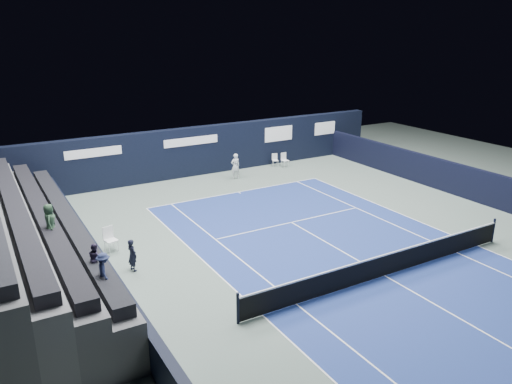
# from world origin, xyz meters

# --- Properties ---
(ground) EXTENTS (48.00, 48.00, 0.00)m
(ground) POSITION_xyz_m (0.00, 2.00, 0.00)
(ground) COLOR #56665D
(ground) RESTS_ON ground
(court_surface) EXTENTS (10.97, 23.77, 0.01)m
(court_surface) POSITION_xyz_m (0.00, 0.00, 0.00)
(court_surface) COLOR navy
(court_surface) RESTS_ON ground
(enclosure_wall_right) EXTENTS (0.30, 22.00, 1.80)m
(enclosure_wall_right) POSITION_xyz_m (10.50, 6.00, 0.90)
(enclosure_wall_right) COLOR black
(enclosure_wall_right) RESTS_ON ground
(folding_chair_back_a) EXTENTS (0.44, 0.42, 0.97)m
(folding_chair_back_a) POSITION_xyz_m (5.39, 15.24, 0.55)
(folding_chair_back_a) COLOR white
(folding_chair_back_a) RESTS_ON ground
(folding_chair_back_b) EXTENTS (0.48, 0.47, 0.86)m
(folding_chair_back_b) POSITION_xyz_m (4.94, 15.73, 0.49)
(folding_chair_back_b) COLOR silver
(folding_chair_back_b) RESTS_ON ground
(line_judge_chair) EXTENTS (0.58, 0.57, 1.09)m
(line_judge_chair) POSITION_xyz_m (-8.48, 7.59, 0.62)
(line_judge_chair) COLOR white
(line_judge_chair) RESTS_ON ground
(line_judge) EXTENTS (0.43, 0.55, 1.31)m
(line_judge) POSITION_xyz_m (-8.20, 5.33, 0.66)
(line_judge) COLOR black
(line_judge) RESTS_ON ground
(court_markings) EXTENTS (11.03, 23.83, 0.00)m
(court_markings) POSITION_xyz_m (0.00, 0.00, 0.01)
(court_markings) COLOR white
(court_markings) RESTS_ON court_surface
(tennis_net) EXTENTS (12.90, 0.10, 1.10)m
(tennis_net) POSITION_xyz_m (0.00, 0.00, 0.51)
(tennis_net) COLOR black
(tennis_net) RESTS_ON ground
(back_sponsor_wall) EXTENTS (26.00, 0.63, 3.10)m
(back_sponsor_wall) POSITION_xyz_m (0.01, 16.50, 1.55)
(back_sponsor_wall) COLOR black
(back_sponsor_wall) RESTS_ON ground
(side_barrier_left) EXTENTS (0.33, 22.00, 1.20)m
(side_barrier_left) POSITION_xyz_m (-9.50, 5.97, 0.60)
(side_barrier_left) COLOR black
(side_barrier_left) RESTS_ON ground
(tennis_player) EXTENTS (0.60, 0.81, 1.61)m
(tennis_player) POSITION_xyz_m (1.16, 14.41, 0.81)
(tennis_player) COLOR silver
(tennis_player) RESTS_ON ground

